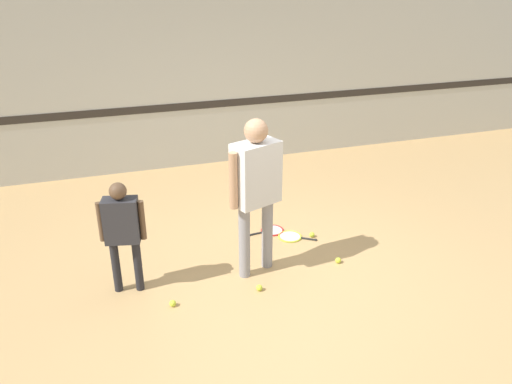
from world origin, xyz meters
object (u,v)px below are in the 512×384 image
person_instructor (256,181)px  tennis_ball_near_instructor (259,288)px  tennis_ball_stray_left (338,260)px  tennis_ball_stray_right (173,303)px  racket_spare_on_floor (291,237)px  racket_second_spare (271,230)px  tennis_ball_by_spare_racket (312,235)px  person_student_left (122,226)px

person_instructor → tennis_ball_near_instructor: person_instructor is taller
tennis_ball_near_instructor → tennis_ball_stray_left: size_ratio=1.00×
tennis_ball_stray_right → person_instructor: bearing=19.8°
person_instructor → racket_spare_on_floor: size_ratio=3.52×
racket_second_spare → tennis_ball_stray_right: size_ratio=7.71×
tennis_ball_stray_left → person_instructor: bearing=170.9°
racket_second_spare → racket_spare_on_floor: bearing=123.3°
tennis_ball_by_spare_racket → person_student_left: bearing=-169.4°
person_student_left → racket_second_spare: 2.10m
racket_second_spare → tennis_ball_near_instructor: tennis_ball_near_instructor is taller
person_instructor → tennis_ball_stray_left: size_ratio=26.21×
person_student_left → racket_second_spare: bearing=34.9°
person_instructor → racket_spare_on_floor: bearing=20.7°
person_student_left → tennis_ball_stray_left: bearing=7.7°
tennis_ball_stray_left → person_student_left: bearing=174.5°
racket_second_spare → tennis_ball_near_instructor: 1.30m
racket_second_spare → tennis_ball_stray_left: size_ratio=7.71×
person_student_left → tennis_ball_by_spare_racket: (2.26, 0.42, -0.71)m
tennis_ball_by_spare_racket → tennis_ball_stray_right: size_ratio=1.00×
racket_second_spare → tennis_ball_by_spare_racket: (0.43, -0.30, 0.02)m
tennis_ball_near_instructor → tennis_ball_by_spare_racket: bearing=41.3°
person_instructor → racket_second_spare: size_ratio=3.40×
person_instructor → racket_spare_on_floor: 1.37m
person_instructor → tennis_ball_stray_left: (0.93, -0.15, -1.04)m
tennis_ball_near_instructor → tennis_ball_by_spare_racket: size_ratio=1.00×
person_instructor → racket_second_spare: person_instructor is taller
racket_second_spare → tennis_ball_stray_left: 1.06m
racket_spare_on_floor → racket_second_spare: same height
tennis_ball_by_spare_racket → tennis_ball_stray_left: size_ratio=1.00×
racket_spare_on_floor → tennis_ball_stray_right: 1.88m
person_instructor → tennis_ball_stray_left: person_instructor is taller
tennis_ball_stray_right → racket_spare_on_floor: bearing=29.4°
racket_spare_on_floor → tennis_ball_by_spare_racket: bearing=17.3°
person_student_left → tennis_ball_by_spare_racket: 2.41m
racket_second_spare → tennis_ball_stray_left: (0.47, -0.95, 0.02)m
racket_spare_on_floor → tennis_ball_stray_right: bearing=-116.6°
tennis_ball_near_instructor → tennis_ball_stray_left: (1.02, 0.22, 0.00)m
tennis_ball_stray_left → tennis_ball_near_instructor: bearing=-167.6°
person_instructor → racket_spare_on_floor: person_instructor is taller
racket_spare_on_floor → racket_second_spare: (-0.18, 0.23, 0.00)m
person_instructor → tennis_ball_stray_left: 1.40m
person_student_left → racket_spare_on_floor: 2.20m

